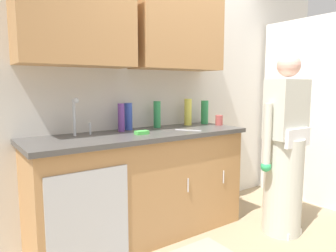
# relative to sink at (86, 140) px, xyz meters

# --- Properties ---
(ground_plane) EXTENTS (9.00, 9.00, 0.00)m
(ground_plane) POSITION_rel_sink_xyz_m (1.04, -0.71, -0.93)
(ground_plane) COLOR #998466
(kitchen_wall_with_uppers) EXTENTS (4.80, 0.44, 2.70)m
(kitchen_wall_with_uppers) POSITION_rel_sink_xyz_m (0.90, 0.29, 0.55)
(kitchen_wall_with_uppers) COLOR beige
(kitchen_wall_with_uppers) RESTS_ON ground
(closet_door_panel) EXTENTS (0.04, 1.10, 2.10)m
(closet_door_panel) POSITION_rel_sink_xyz_m (2.49, -0.31, 0.12)
(closet_door_panel) COLOR silver
(closet_door_panel) RESTS_ON ground
(counter_cabinet) EXTENTS (1.90, 0.62, 0.90)m
(counter_cabinet) POSITION_rel_sink_xyz_m (0.49, -0.01, -0.48)
(counter_cabinet) COLOR #B27F4C
(counter_cabinet) RESTS_ON ground
(countertop) EXTENTS (1.96, 0.66, 0.04)m
(countertop) POSITION_rel_sink_xyz_m (0.49, -0.01, -0.01)
(countertop) COLOR #474442
(countertop) RESTS_ON counter_cabinet
(sink) EXTENTS (0.50, 0.36, 0.35)m
(sink) POSITION_rel_sink_xyz_m (0.00, 0.00, 0.00)
(sink) COLOR #B7BABF
(sink) RESTS_ON counter_cabinet
(person_at_sink) EXTENTS (0.55, 0.34, 1.62)m
(person_at_sink) POSITION_rel_sink_xyz_m (1.58, -0.70, -0.23)
(person_at_sink) COLOR white
(person_at_sink) RESTS_ON ground
(bottle_dish_liquid) EXTENTS (0.06, 0.06, 0.25)m
(bottle_dish_liquid) POSITION_rel_sink_xyz_m (0.39, 0.15, 0.14)
(bottle_dish_liquid) COLOR #66388C
(bottle_dish_liquid) RESTS_ON countertop
(bottle_cleaner_spray) EXTENTS (0.07, 0.07, 0.26)m
(bottle_cleaner_spray) POSITION_rel_sink_xyz_m (0.78, 0.18, 0.14)
(bottle_cleaner_spray) COLOR #2D8C4C
(bottle_cleaner_spray) RESTS_ON countertop
(bottle_soap) EXTENTS (0.08, 0.08, 0.27)m
(bottle_soap) POSITION_rel_sink_xyz_m (1.15, 0.16, 0.15)
(bottle_soap) COLOR #D8D14C
(bottle_soap) RESTS_ON countertop
(bottle_water_tall) EXTENTS (0.07, 0.07, 0.25)m
(bottle_water_tall) POSITION_rel_sink_xyz_m (0.49, 0.22, 0.14)
(bottle_water_tall) COLOR #334CB2
(bottle_water_tall) RESTS_ON countertop
(bottle_water_short) EXTENTS (0.08, 0.08, 0.25)m
(bottle_water_short) POSITION_rel_sink_xyz_m (1.37, 0.15, 0.14)
(bottle_water_short) COLOR #2D8C4C
(bottle_water_short) RESTS_ON countertop
(cup_by_sink) EXTENTS (0.08, 0.08, 0.10)m
(cup_by_sink) POSITION_rel_sink_xyz_m (1.42, -0.03, 0.07)
(cup_by_sink) COLOR #B24C47
(cup_by_sink) RESTS_ON countertop
(knife_on_counter) EXTENTS (0.16, 0.21, 0.01)m
(knife_on_counter) POSITION_rel_sink_xyz_m (0.91, -0.14, 0.02)
(knife_on_counter) COLOR silver
(knife_on_counter) RESTS_ON countertop
(sponge) EXTENTS (0.11, 0.07, 0.03)m
(sponge) POSITION_rel_sink_xyz_m (0.45, -0.09, 0.03)
(sponge) COLOR #4CBF4C
(sponge) RESTS_ON countertop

